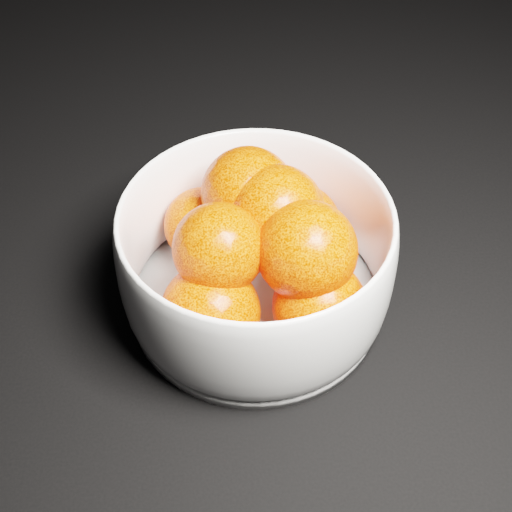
{
  "coord_description": "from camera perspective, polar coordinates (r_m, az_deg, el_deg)",
  "views": [
    {
      "loc": [
        0.19,
        -0.32,
        0.42
      ],
      "look_at": [
        0.2,
        0.03,
        0.05
      ],
      "focal_mm": 50.0,
      "sensor_mm": 36.0,
      "label": 1
    }
  ],
  "objects": [
    {
      "name": "bowl",
      "position": [
        0.5,
        0.0,
        -0.37
      ],
      "size": [
        0.19,
        0.19,
        0.09
      ],
      "rotation": [
        0.0,
        0.0,
        -0.04
      ],
      "color": "white",
      "rests_on": "ground"
    },
    {
      "name": "orange_pile",
      "position": [
        0.49,
        0.53,
        0.79
      ],
      "size": [
        0.14,
        0.15,
        0.1
      ],
      "color": "#FF430D",
      "rests_on": "bowl"
    }
  ]
}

